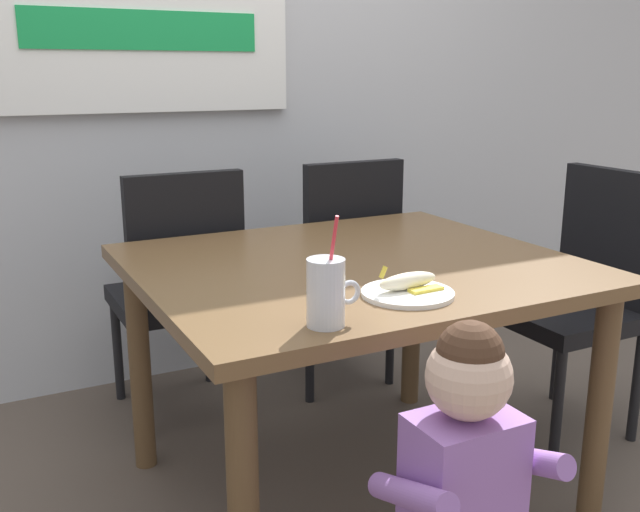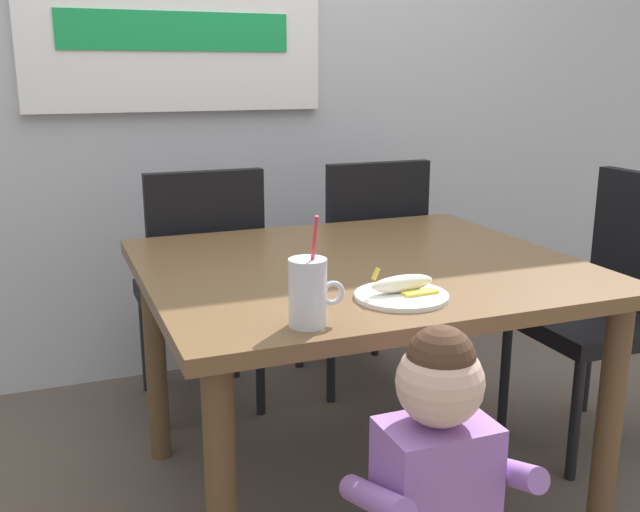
% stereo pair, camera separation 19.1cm
% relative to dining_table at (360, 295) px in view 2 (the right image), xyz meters
% --- Properties ---
extents(ground_plane, '(24.00, 24.00, 0.00)m').
position_rel_dining_table_xyz_m(ground_plane, '(0.00, 0.00, -0.66)').
color(ground_plane, brown).
extents(back_wall, '(6.40, 0.17, 2.90)m').
position_rel_dining_table_xyz_m(back_wall, '(-0.00, 1.25, 0.79)').
color(back_wall, silver).
rests_on(back_wall, ground).
extents(dining_table, '(1.23, 1.09, 0.76)m').
position_rel_dining_table_xyz_m(dining_table, '(0.00, 0.00, 0.00)').
color(dining_table, brown).
rests_on(dining_table, ground).
extents(dining_chair_left, '(0.44, 0.45, 0.96)m').
position_rel_dining_table_xyz_m(dining_chair_left, '(-0.31, 0.75, -0.12)').
color(dining_chair_left, black).
rests_on(dining_chair_left, ground).
extents(dining_chair_right, '(0.44, 0.44, 0.96)m').
position_rel_dining_table_xyz_m(dining_chair_right, '(0.36, 0.75, -0.12)').
color(dining_chair_right, black).
rests_on(dining_chair_right, ground).
extents(dining_chair_far, '(0.44, 0.44, 0.96)m').
position_rel_dining_table_xyz_m(dining_chair_far, '(0.96, 0.02, -0.12)').
color(dining_chair_far, black).
rests_on(dining_chair_far, ground).
extents(toddler_standing, '(0.33, 0.24, 0.84)m').
position_rel_dining_table_xyz_m(toddler_standing, '(-0.17, -0.75, -0.13)').
color(toddler_standing, '#3F4760').
rests_on(toddler_standing, ground).
extents(milk_cup, '(0.13, 0.08, 0.25)m').
position_rel_dining_table_xyz_m(milk_cup, '(-0.33, -0.45, 0.17)').
color(milk_cup, silver).
rests_on(milk_cup, dining_table).
extents(snack_plate, '(0.23, 0.23, 0.01)m').
position_rel_dining_table_xyz_m(snack_plate, '(-0.05, -0.35, 0.10)').
color(snack_plate, white).
rests_on(snack_plate, dining_table).
extents(peeled_banana, '(0.17, 0.11, 0.07)m').
position_rel_dining_table_xyz_m(peeled_banana, '(-0.04, -0.34, 0.13)').
color(peeled_banana, '#F4EAC6').
rests_on(peeled_banana, snack_plate).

